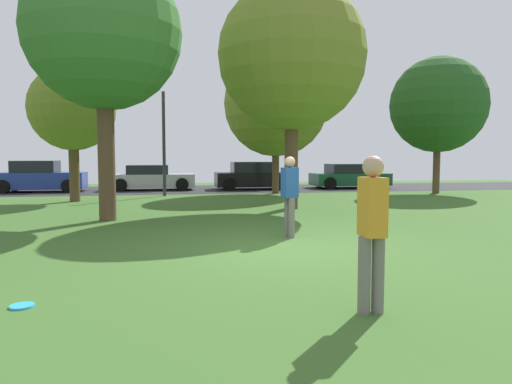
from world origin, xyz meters
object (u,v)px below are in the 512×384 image
(oak_tree_left, at_px, (292,57))
(oak_tree_center, at_px, (276,104))
(person_bystander, at_px, (372,227))
(person_thrower, at_px, (290,193))
(maple_tree_far, at_px, (103,33))
(oak_tree_right, at_px, (72,108))
(parked_car_silver, at_px, (151,178))
(parked_car_black, at_px, (254,177))
(frisbee_disc, at_px, (22,306))
(parked_car_blue, at_px, (40,178))
(parked_car_green, at_px, (349,177))
(maple_tree_near, at_px, (438,105))
(street_lamp_post, at_px, (164,144))

(oak_tree_left, height_order, oak_tree_center, oak_tree_left)
(person_bystander, bearing_deg, person_thrower, -4.25)
(maple_tree_far, height_order, person_thrower, maple_tree_far)
(oak_tree_right, distance_m, person_bystander, 15.40)
(parked_car_silver, bearing_deg, person_thrower, -76.92)
(maple_tree_far, distance_m, parked_car_black, 13.37)
(oak_tree_center, height_order, parked_car_silver, oak_tree_center)
(person_thrower, height_order, parked_car_black, person_thrower)
(frisbee_disc, bearing_deg, person_bystander, -13.37)
(maple_tree_far, distance_m, person_thrower, 6.71)
(maple_tree_far, bearing_deg, person_bystander, -65.24)
(maple_tree_far, distance_m, parked_car_blue, 12.77)
(parked_car_black, xyz_separation_m, parked_car_green, (5.28, -0.02, -0.05))
(oak_tree_center, bearing_deg, maple_tree_far, -128.46)
(maple_tree_far, relative_size, frisbee_disc, 26.02)
(oak_tree_right, height_order, person_thrower, oak_tree_right)
(oak_tree_left, bearing_deg, parked_car_black, 87.50)
(oak_tree_left, height_order, frisbee_disc, oak_tree_left)
(maple_tree_near, relative_size, person_bystander, 3.64)
(street_lamp_post, bearing_deg, parked_car_silver, 100.62)
(frisbee_disc, distance_m, parked_car_silver, 18.88)
(frisbee_disc, relative_size, parked_car_blue, 0.07)
(frisbee_disc, height_order, parked_car_silver, parked_car_silver)
(oak_tree_left, xyz_separation_m, person_bystander, (-1.75, -10.14, -3.97))
(parked_car_silver, bearing_deg, parked_car_green, -1.81)
(maple_tree_near, distance_m, frisbee_disc, 20.40)
(parked_car_blue, distance_m, parked_car_green, 15.83)
(parked_car_silver, relative_size, street_lamp_post, 0.95)
(maple_tree_far, xyz_separation_m, street_lamp_post, (1.41, 7.68, -2.70))
(oak_tree_right, distance_m, street_lamp_post, 4.07)
(maple_tree_far, distance_m, person_bystander, 9.97)
(oak_tree_right, relative_size, oak_tree_left, 0.70)
(oak_tree_left, xyz_separation_m, parked_car_green, (5.68, 9.29, -4.32))
(person_thrower, bearing_deg, maple_tree_far, -57.91)
(frisbee_disc, height_order, parked_car_blue, parked_car_blue)
(maple_tree_near, bearing_deg, oak_tree_right, -175.70)
(oak_tree_left, relative_size, maple_tree_far, 1.04)
(parked_car_blue, bearing_deg, street_lamp_post, -29.93)
(oak_tree_center, xyz_separation_m, frisbee_disc, (-6.50, -15.54, -4.09))
(parked_car_silver, bearing_deg, oak_tree_center, -29.84)
(parked_car_blue, xyz_separation_m, parked_car_silver, (5.28, 0.34, -0.09))
(oak_tree_center, distance_m, person_thrower, 12.22)
(parked_car_blue, relative_size, parked_car_black, 1.00)
(frisbee_disc, relative_size, street_lamp_post, 0.06)
(oak_tree_left, bearing_deg, oak_tree_right, 152.48)
(oak_tree_right, height_order, parked_car_blue, oak_tree_right)
(parked_car_blue, bearing_deg, oak_tree_left, -42.45)
(oak_tree_right, height_order, parked_car_black, oak_tree_right)
(oak_tree_left, bearing_deg, parked_car_blue, 137.55)
(oak_tree_left, bearing_deg, parked_car_green, 58.54)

